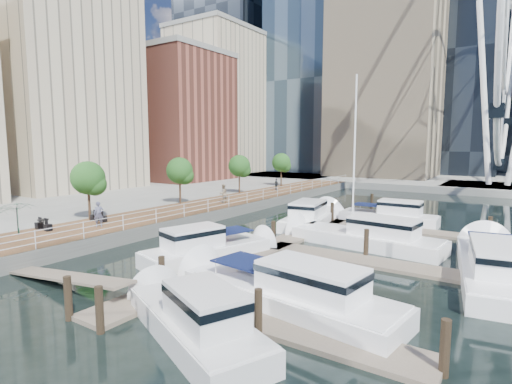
% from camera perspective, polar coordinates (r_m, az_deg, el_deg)
% --- Properties ---
extents(ground, '(520.00, 520.00, 0.00)m').
position_cam_1_polar(ground, '(23.04, -14.75, -10.88)').
color(ground, black).
rests_on(ground, ground).
extents(boardwalk, '(6.00, 60.00, 1.00)m').
position_cam_1_polar(boardwalk, '(39.51, -7.23, -2.50)').
color(boardwalk, brown).
rests_on(boardwalk, ground).
extents(seawall, '(0.25, 60.00, 1.00)m').
position_cam_1_polar(seawall, '(37.65, -3.76, -2.93)').
color(seawall, '#595954').
rests_on(seawall, ground).
extents(land_inland, '(48.00, 90.00, 1.00)m').
position_cam_1_polar(land_inland, '(60.56, -26.97, 0.09)').
color(land_inland, gray).
rests_on(land_inland, ground).
extents(land_far, '(200.00, 114.00, 1.00)m').
position_cam_1_polar(land_far, '(117.82, 25.48, 3.16)').
color(land_far, gray).
rests_on(land_far, ground).
extents(pier, '(14.00, 12.00, 1.00)m').
position_cam_1_polar(pier, '(66.84, 31.23, 0.42)').
color(pier, gray).
rests_on(pier, ground).
extents(railing, '(0.10, 60.00, 1.05)m').
position_cam_1_polar(railing, '(37.54, -3.90, -1.37)').
color(railing, white).
rests_on(railing, boardwalk).
extents(floating_docks, '(16.00, 34.00, 2.60)m').
position_cam_1_polar(floating_docks, '(26.70, 13.97, -7.27)').
color(floating_docks, '#6D6051').
rests_on(floating_docks, ground).
extents(midrise_condos, '(19.00, 67.00, 28.00)m').
position_cam_1_polar(midrise_condos, '(65.22, -17.27, 12.35)').
color(midrise_condos, '#BCAD8E').
rests_on(midrise_condos, ground).
extents(ferris_wheel, '(5.80, 45.60, 47.80)m').
position_cam_1_polar(ferris_wheel, '(69.16, 32.66, 21.82)').
color(ferris_wheel, white).
rests_on(ferris_wheel, ground).
extents(street_trees, '(2.60, 42.60, 4.60)m').
position_cam_1_polar(street_trees, '(39.96, -10.86, 3.01)').
color(street_trees, '#3F2B1C').
rests_on(street_trees, ground).
extents(cafe_tables, '(2.50, 13.70, 0.74)m').
position_cam_1_polar(cafe_tables, '(30.18, -31.08, -4.73)').
color(cafe_tables, black).
rests_on(cafe_tables, ground).
extents(yacht_foreground, '(11.37, 4.41, 2.15)m').
position_cam_1_polar(yacht_foreground, '(17.81, 4.47, -16.09)').
color(yacht_foreground, white).
rests_on(yacht_foreground, ground).
extents(pedestrian_near, '(0.75, 0.80, 1.83)m').
position_cam_1_polar(pedestrian_near, '(30.77, -21.56, -2.97)').
color(pedestrian_near, '#4F5169').
rests_on(pedestrian_near, boardwalk).
extents(pedestrian_mid, '(0.89, 1.05, 1.90)m').
position_cam_1_polar(pedestrian_mid, '(40.23, -4.69, -0.21)').
color(pedestrian_mid, gray).
rests_on(pedestrian_mid, boardwalk).
extents(pedestrian_far, '(0.96, 0.75, 1.52)m').
position_cam_1_polar(pedestrian_far, '(51.02, 2.93, 1.11)').
color(pedestrian_far, '#32373F').
rests_on(pedestrian_far, boardwalk).
extents(moored_yachts, '(19.64, 29.11, 11.50)m').
position_cam_1_polar(moored_yachts, '(27.54, 14.37, -7.91)').
color(moored_yachts, white).
rests_on(moored_yachts, ground).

